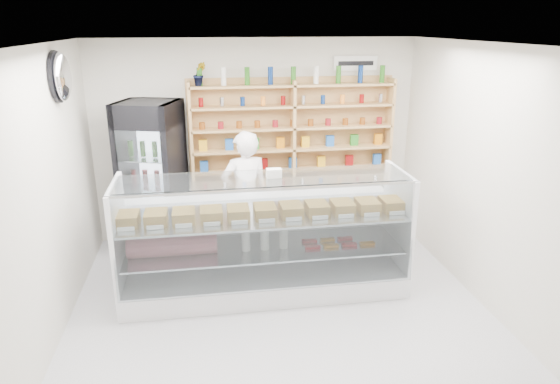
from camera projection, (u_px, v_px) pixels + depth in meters
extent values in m
plane|color=#BABABF|center=(285.00, 325.00, 5.19)|extent=(5.00, 5.00, 0.00)
plane|color=white|center=(286.00, 46.00, 4.29)|extent=(5.00, 5.00, 0.00)
plane|color=beige|center=(256.00, 140.00, 7.08)|extent=(4.50, 0.00, 4.50)
plane|color=beige|center=(371.00, 370.00, 2.41)|extent=(4.50, 0.00, 4.50)
plane|color=beige|center=(35.00, 212.00, 4.41)|extent=(0.00, 5.00, 5.00)
plane|color=beige|center=(503.00, 187.00, 5.07)|extent=(0.00, 5.00, 5.00)
cube|color=white|center=(265.00, 280.00, 5.84)|extent=(3.22, 0.91, 0.27)
cube|color=white|center=(260.00, 228.00, 6.08)|extent=(3.22, 0.05, 0.68)
cube|color=silver|center=(264.00, 247.00, 5.70)|extent=(3.09, 0.80, 0.02)
cube|color=silver|center=(264.00, 215.00, 5.58)|extent=(3.15, 0.84, 0.02)
cube|color=silver|center=(269.00, 241.00, 5.20)|extent=(3.15, 0.13, 1.12)
cube|color=silver|center=(264.00, 178.00, 5.38)|extent=(3.15, 0.64, 0.01)
imported|color=white|center=(245.00, 196.00, 6.45)|extent=(0.69, 0.52, 1.72)
cube|color=black|center=(153.00, 179.00, 6.61)|extent=(0.92, 0.91, 2.04)
cube|color=#3B053D|center=(154.00, 118.00, 6.05)|extent=(0.70, 0.25, 0.29)
cube|color=silver|center=(160.00, 193.00, 6.34)|extent=(0.59, 0.20, 1.61)
cube|color=tan|center=(191.00, 131.00, 6.74)|extent=(0.04, 0.28, 1.33)
cube|color=tan|center=(293.00, 128.00, 6.94)|extent=(0.04, 0.28, 1.33)
cube|color=tan|center=(389.00, 125.00, 7.15)|extent=(0.04, 0.28, 1.33)
cube|color=tan|center=(293.00, 169.00, 7.13)|extent=(2.80, 0.28, 0.03)
cube|color=tan|center=(293.00, 149.00, 7.04)|extent=(2.80, 0.28, 0.03)
cube|color=tan|center=(293.00, 128.00, 6.94)|extent=(2.80, 0.28, 0.03)
cube|color=tan|center=(293.00, 106.00, 6.84)|extent=(2.80, 0.28, 0.03)
cube|color=tan|center=(293.00, 85.00, 6.75)|extent=(2.80, 0.28, 0.03)
imported|color=#1E6626|center=(199.00, 74.00, 6.51)|extent=(0.19, 0.16, 0.31)
ellipsoid|color=silver|center=(62.00, 77.00, 5.20)|extent=(0.15, 0.50, 0.50)
cube|color=white|center=(356.00, 63.00, 6.92)|extent=(0.62, 0.03, 0.20)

